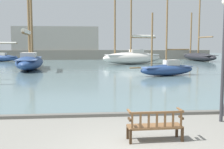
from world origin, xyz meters
The scene contains 9 objects.
harbor_water centered at (0.00, 44.00, 0.04)m, with size 100.00×80.00×0.08m, color slate.
quay_edge_kerb centered at (0.00, 3.85, 0.06)m, with size 40.00×0.30×0.12m, color #5B5954.
park_bench centered at (0.80, 0.86, 0.47)m, with size 1.62×0.57×0.92m.
sailboat_mid_starboard centered at (6.03, 17.25, 0.72)m, with size 6.34×3.02×7.37m.
sailboat_outer_starboard centered at (18.12, 39.43, 0.94)m, with size 3.91×9.69×11.54m.
sailboat_far_port centered at (-7.38, 24.84, 1.14)m, with size 3.53×11.27×11.52m.
sailboat_nearest_port centered at (5.39, 32.20, 1.19)m, with size 9.10×4.62×12.58m.
lamp_post centered at (3.74, 2.67, 2.69)m, with size 0.28×0.28×4.47m.
far_breakwater centered at (-2.86, 46.04, 2.18)m, with size 45.04×2.40×6.16m.
Camera 1 is at (-1.21, -7.00, 2.81)m, focal length 45.00 mm.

